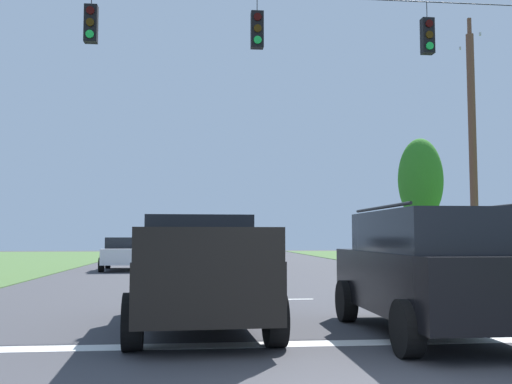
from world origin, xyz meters
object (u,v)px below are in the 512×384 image
object	(u,v)px
overhead_signal_span	(258,122)
pickup_truck	(199,271)
distant_car_far_parked	(445,253)
suv_black	(431,269)
distant_car_oncoming	(125,253)
distant_car_crossing_white	(178,251)
utility_pole_mid_right	(473,150)
tree_roadside_far_right	(421,180)

from	to	relation	value
overhead_signal_span	pickup_truck	bearing A→B (deg)	-109.55
distant_car_far_parked	overhead_signal_span	bearing A→B (deg)	-130.84
overhead_signal_span	suv_black	distance (m)	6.77
distant_car_oncoming	distant_car_far_parked	xyz separation A→B (m)	(14.68, -1.98, 0.00)
distant_car_crossing_white	utility_pole_mid_right	distance (m)	16.46
suv_black	tree_roadside_far_right	xyz separation A→B (m)	(8.37, 21.35, 3.55)
pickup_truck	utility_pole_mid_right	distance (m)	15.60
pickup_truck	distant_car_crossing_white	distance (m)	21.96
tree_roadside_far_right	suv_black	bearing A→B (deg)	-111.40
suv_black	utility_pole_mid_right	bearing A→B (deg)	60.74
suv_black	tree_roadside_far_right	bearing A→B (deg)	68.60
pickup_truck	suv_black	bearing A→B (deg)	-18.30
pickup_truck	distant_car_oncoming	size ratio (longest dim) A/B	1.25
distant_car_crossing_white	utility_pole_mid_right	size ratio (longest dim) A/B	0.43
distant_car_crossing_white	tree_roadside_far_right	world-z (taller)	tree_roadside_far_right
suv_black	tree_roadside_far_right	distance (m)	23.20
utility_pole_mid_right	distant_car_far_parked	bearing A→B (deg)	79.70
pickup_truck	distant_car_far_parked	xyz separation A→B (m)	(11.33, 15.59, -0.18)
distant_car_far_parked	utility_pole_mid_right	distance (m)	6.29
distant_car_far_parked	utility_pole_mid_right	xyz separation A→B (m)	(-0.86, -4.71, 4.08)
distant_car_far_parked	tree_roadside_far_right	size ratio (longest dim) A/B	0.63
pickup_truck	tree_roadside_far_right	world-z (taller)	tree_roadside_far_right
overhead_signal_span	distant_car_oncoming	size ratio (longest dim) A/B	3.87
overhead_signal_span	distant_car_crossing_white	xyz separation A→B (m)	(-2.50, 17.73, -3.67)
distant_car_oncoming	tree_roadside_far_right	distance (m)	16.08
overhead_signal_span	distant_car_oncoming	distance (m)	14.68
suv_black	distant_car_crossing_white	world-z (taller)	suv_black
suv_black	distant_car_oncoming	xyz separation A→B (m)	(-7.04, 18.80, -0.27)
tree_roadside_far_right	utility_pole_mid_right	bearing A→B (deg)	-99.74
pickup_truck	distant_car_oncoming	xyz separation A→B (m)	(-3.35, 17.57, -0.18)
distant_car_oncoming	distant_car_crossing_white	bearing A→B (deg)	61.83
suv_black	utility_pole_mid_right	world-z (taller)	utility_pole_mid_right
overhead_signal_span	utility_pole_mid_right	distance (m)	11.20
distant_car_crossing_white	tree_roadside_far_right	size ratio (longest dim) A/B	0.63
distant_car_oncoming	utility_pole_mid_right	distance (m)	15.89
overhead_signal_span	distant_car_far_parked	bearing A→B (deg)	49.16
utility_pole_mid_right	distant_car_oncoming	bearing A→B (deg)	154.16
suv_black	distant_car_oncoming	bearing A→B (deg)	110.54
distant_car_far_parked	tree_roadside_far_right	distance (m)	5.97
suv_black	distant_car_crossing_white	size ratio (longest dim) A/B	1.10
pickup_truck	suv_black	distance (m)	3.90
overhead_signal_span	suv_black	world-z (taller)	overhead_signal_span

